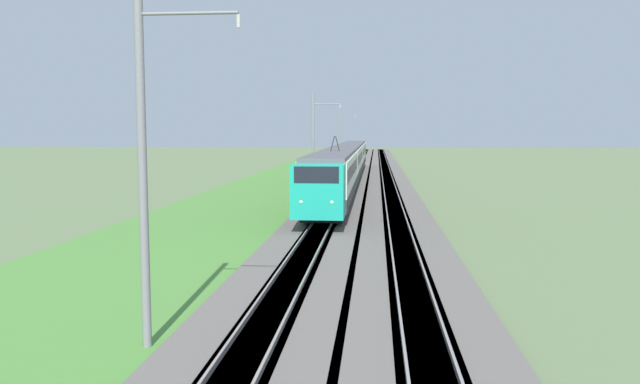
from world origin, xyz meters
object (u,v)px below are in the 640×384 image
object	(u,v)px
catenary_mast_near	(145,162)
catenary_mast_far	(340,137)
passenger_train	(346,162)
catenary_mast_mid	(314,141)

from	to	relation	value
catenary_mast_near	catenary_mast_far	xyz separation A→B (m)	(81.73, -0.00, -0.18)
passenger_train	catenary_mast_far	xyz separation A→B (m)	(34.50, 2.62, 2.12)
passenger_train	catenary_mast_near	size ratio (longest dim) A/B	6.81
passenger_train	catenary_mast_far	size ratio (longest dim) A/B	7.10
catenary_mast_mid	catenary_mast_far	size ratio (longest dim) A/B	1.00
catenary_mast_mid	catenary_mast_far	distance (m)	40.86
catenary_mast_near	catenary_mast_mid	xyz separation A→B (m)	(40.86, -0.00, -0.18)
passenger_train	catenary_mast_mid	xyz separation A→B (m)	(-6.36, 2.62, 2.13)
catenary_mast_mid	catenary_mast_far	world-z (taller)	catenary_mast_mid
passenger_train	catenary_mast_mid	distance (m)	7.20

